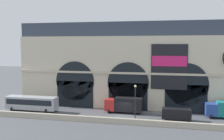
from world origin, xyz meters
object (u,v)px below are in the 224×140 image
van_mideast (176,114)px  street_lamp_quayside (135,99)px  bus_west (32,103)px  box_truck_center (124,105)px

van_mideast → street_lamp_quayside: (-7.14, -3.51, 3.17)m
bus_west → van_mideast: bus_west is taller
box_truck_center → van_mideast: (10.29, -3.26, -0.45)m
bus_west → street_lamp_quayside: size_ratio=1.59×
van_mideast → street_lamp_quayside: street_lamp_quayside is taller
bus_west → street_lamp_quayside: (22.15, -3.81, 2.63)m
van_mideast → bus_west: bearing=179.4°
bus_west → van_mideast: bearing=-0.6°
van_mideast → box_truck_center: bearing=162.4°
van_mideast → street_lamp_quayside: size_ratio=0.75×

